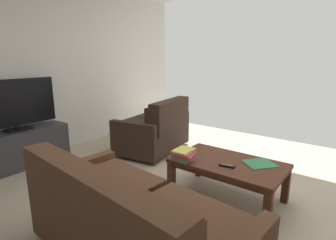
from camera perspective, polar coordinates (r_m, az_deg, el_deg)
name	(u,v)px	position (r m, az deg, el deg)	size (l,w,h in m)	color
ground_plane	(215,198)	(3.06, 10.07, -16.14)	(5.71, 5.27, 0.01)	#B7A88E
wall_right	(61,66)	(4.71, -22.09, 10.68)	(0.12, 5.27, 2.71)	white
sofa_main	(128,224)	(2.01, -8.68, -21.15)	(1.78, 0.96, 0.84)	black
loveseat_near	(156,129)	(4.26, -2.67, -2.02)	(0.97, 1.28, 0.86)	black
coffee_table	(228,167)	(2.92, 12.72, -9.82)	(1.14, 0.68, 0.42)	#4C2819
tv_stand	(21,149)	(4.21, -29.11, -5.39)	(0.42, 1.27, 0.53)	#38383D
flat_tv	(15,104)	(4.08, -30.07, 2.98)	(0.21, 1.09, 0.69)	black
book_stack	(184,154)	(2.85, 3.56, -7.40)	(0.26, 0.29, 0.12)	#996699
tv_remote	(227,166)	(2.75, 12.55, -9.60)	(0.17, 0.07, 0.02)	black
loose_magazine	(260,164)	(2.92, 19.09, -8.83)	(0.26, 0.29, 0.01)	#337F51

